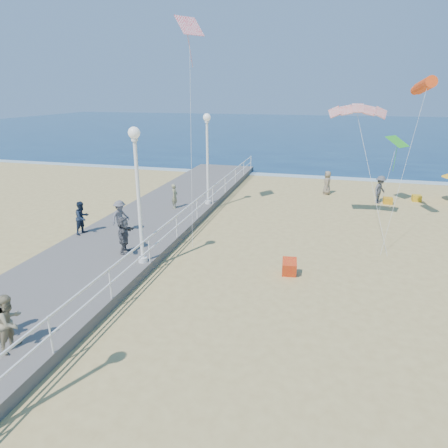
% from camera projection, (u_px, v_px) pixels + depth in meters
% --- Properties ---
extents(ground, '(160.00, 160.00, 0.00)m').
position_uv_depth(ground, '(275.00, 286.00, 14.91)').
color(ground, tan).
rests_on(ground, ground).
extents(ocean, '(160.00, 90.00, 0.05)m').
position_uv_depth(ocean, '(323.00, 129.00, 74.50)').
color(ocean, '#0D2B4F').
rests_on(ocean, ground).
extents(surf_line, '(160.00, 1.20, 0.04)m').
position_uv_depth(surf_line, '(308.00, 177.00, 33.70)').
color(surf_line, silver).
rests_on(surf_line, ground).
extents(boardwalk, '(5.00, 44.00, 0.40)m').
position_uv_depth(boardwalk, '(96.00, 261.00, 16.66)').
color(boardwalk, slate).
rests_on(boardwalk, ground).
extents(railing, '(0.05, 42.00, 0.55)m').
position_uv_depth(railing, '(149.00, 243.00, 15.73)').
color(railing, white).
rests_on(railing, boardwalk).
extents(lamp_post_mid, '(0.44, 0.44, 5.32)m').
position_uv_depth(lamp_post_mid, '(138.00, 182.00, 15.04)').
color(lamp_post_mid, white).
rests_on(lamp_post_mid, boardwalk).
extents(lamp_post_far, '(0.44, 0.44, 5.32)m').
position_uv_depth(lamp_post_far, '(207.00, 150.00, 23.29)').
color(lamp_post_far, white).
rests_on(lamp_post_far, boardwalk).
extents(spectator_1, '(0.63, 0.79, 1.58)m').
position_uv_depth(spectator_1, '(10.00, 322.00, 10.47)').
color(spectator_1, gray).
rests_on(spectator_1, boardwalk).
extents(spectator_2, '(0.88, 1.16, 1.60)m').
position_uv_depth(spectator_2, '(120.00, 217.00, 19.15)').
color(spectator_2, slate).
rests_on(spectator_2, boardwalk).
extents(spectator_5, '(0.68, 1.53, 1.59)m').
position_uv_depth(spectator_5, '(124.00, 235.00, 16.75)').
color(spectator_5, '#505054').
rests_on(spectator_5, boardwalk).
extents(spectator_6, '(0.38, 0.54, 1.42)m').
position_uv_depth(spectator_6, '(175.00, 196.00, 23.23)').
color(spectator_6, gray).
rests_on(spectator_6, boardwalk).
extents(spectator_7, '(0.75, 0.88, 1.59)m').
position_uv_depth(spectator_7, '(82.00, 218.00, 19.02)').
color(spectator_7, '#1A263A').
rests_on(spectator_7, boardwalk).
extents(beach_walker_a, '(1.16, 1.34, 1.80)m').
position_uv_depth(beach_walker_a, '(380.00, 190.00, 25.62)').
color(beach_walker_a, '#505054').
rests_on(beach_walker_a, ground).
extents(beach_walker_c, '(0.60, 0.85, 1.65)m').
position_uv_depth(beach_walker_c, '(327.00, 183.00, 27.87)').
color(beach_walker_c, '#817159').
rests_on(beach_walker_c, ground).
extents(box_kite, '(0.63, 0.77, 0.74)m').
position_uv_depth(box_kite, '(289.00, 268.00, 15.70)').
color(box_kite, red).
rests_on(box_kite, ground).
extents(beach_chair_left, '(0.55, 0.55, 0.40)m').
position_uv_depth(beach_chair_left, '(388.00, 201.00, 25.72)').
color(beach_chair_left, orange).
rests_on(beach_chair_left, ground).
extents(beach_chair_right, '(0.55, 0.55, 0.40)m').
position_uv_depth(beach_chair_right, '(417.00, 198.00, 26.31)').
color(beach_chair_right, gold).
rests_on(beach_chair_right, ground).
extents(kite_parafoil, '(2.82, 0.94, 0.65)m').
position_uv_depth(kite_parafoil, '(358.00, 108.00, 19.66)').
color(kite_parafoil, red).
extents(kite_windsock, '(0.99, 2.58, 1.06)m').
position_uv_depth(kite_windsock, '(425.00, 85.00, 18.52)').
color(kite_windsock, '#E74413').
extents(kite_diamond_green, '(1.55, 1.57, 0.60)m').
position_uv_depth(kite_diamond_green, '(397.00, 141.00, 24.27)').
color(kite_diamond_green, green).
extents(kite_diamond_redwhite, '(1.41, 1.51, 0.95)m').
position_uv_depth(kite_diamond_redwhite, '(189.00, 26.00, 19.77)').
color(kite_diamond_redwhite, red).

